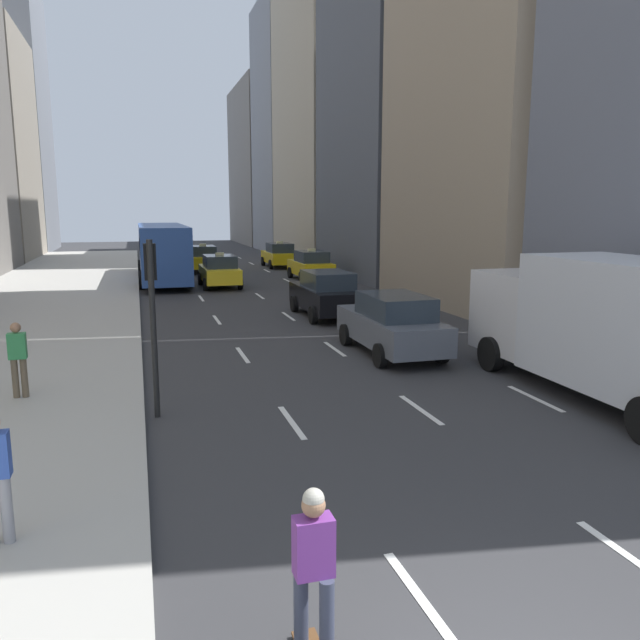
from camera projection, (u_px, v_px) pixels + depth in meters
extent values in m
cube|color=#ADAAA3|center=(48.00, 300.00, 28.45)|extent=(8.00, 66.00, 0.15)
cube|color=white|center=(424.00, 602.00, 6.72)|extent=(0.12, 2.00, 0.01)
cube|color=white|center=(292.00, 422.00, 12.39)|extent=(0.12, 2.00, 0.01)
cube|color=white|center=(243.00, 355.00, 18.06)|extent=(0.12, 2.00, 0.01)
cube|color=white|center=(217.00, 320.00, 23.73)|extent=(0.12, 2.00, 0.01)
cube|color=white|center=(201.00, 298.00, 29.39)|extent=(0.12, 2.00, 0.01)
cube|color=white|center=(191.00, 284.00, 35.06)|extent=(0.12, 2.00, 0.01)
cube|color=white|center=(183.00, 273.00, 40.73)|extent=(0.12, 2.00, 0.01)
cube|color=white|center=(177.00, 265.00, 46.40)|extent=(0.12, 2.00, 0.01)
cube|color=white|center=(172.00, 259.00, 52.07)|extent=(0.12, 2.00, 0.01)
cube|color=white|center=(636.00, 562.00, 7.49)|extent=(0.12, 2.00, 0.01)
cube|color=white|center=(420.00, 409.00, 13.16)|extent=(0.12, 2.00, 0.01)
cube|color=white|center=(335.00, 349.00, 18.83)|extent=(0.12, 2.00, 0.01)
cube|color=white|center=(288.00, 316.00, 24.50)|extent=(0.12, 2.00, 0.01)
cube|color=white|center=(260.00, 296.00, 30.17)|extent=(0.12, 2.00, 0.01)
cube|color=white|center=(240.00, 282.00, 35.84)|extent=(0.12, 2.00, 0.01)
cube|color=white|center=(226.00, 272.00, 41.50)|extent=(0.12, 2.00, 0.01)
cube|color=white|center=(215.00, 264.00, 47.17)|extent=(0.12, 2.00, 0.01)
cube|color=white|center=(206.00, 258.00, 52.84)|extent=(0.12, 2.00, 0.01)
cube|color=white|center=(535.00, 398.00, 13.94)|extent=(0.12, 2.00, 0.01)
cube|color=white|center=(419.00, 343.00, 19.60)|extent=(0.12, 2.00, 0.01)
cube|color=white|center=(356.00, 313.00, 25.27)|extent=(0.12, 2.00, 0.01)
cube|color=white|center=(315.00, 294.00, 30.94)|extent=(0.12, 2.00, 0.01)
cube|color=white|center=(287.00, 281.00, 36.61)|extent=(0.12, 2.00, 0.01)
cube|color=white|center=(267.00, 271.00, 42.28)|extent=(0.12, 2.00, 0.01)
cube|color=white|center=(251.00, 263.00, 47.95)|extent=(0.12, 2.00, 0.01)
cube|color=white|center=(239.00, 258.00, 53.61)|extent=(0.12, 2.00, 0.01)
cube|color=gray|center=(10.00, 89.00, 59.78)|extent=(6.00, 10.88, 31.01)
cube|color=#4C515B|center=(390.00, 113.00, 37.37)|extent=(6.00, 11.50, 19.60)
cube|color=#A89E89|center=(327.00, 48.00, 48.56)|extent=(6.00, 13.63, 32.93)
cube|color=gray|center=(291.00, 130.00, 60.90)|extent=(6.00, 10.24, 23.47)
cube|color=slate|center=(263.00, 166.00, 74.59)|extent=(6.00, 16.39, 18.40)
cube|color=yellow|center=(219.00, 274.00, 33.52)|extent=(1.80, 4.40, 0.76)
cube|color=#28333D|center=(220.00, 261.00, 33.15)|extent=(1.58, 2.29, 0.64)
cube|color=#F2E599|center=(220.00, 254.00, 33.08)|extent=(0.44, 0.20, 0.14)
cylinder|color=black|center=(200.00, 279.00, 34.63)|extent=(0.22, 0.66, 0.66)
cylinder|color=black|center=(233.00, 278.00, 35.12)|extent=(0.22, 0.66, 0.66)
cylinder|color=black|center=(206.00, 284.00, 32.05)|extent=(0.22, 0.66, 0.66)
cylinder|color=black|center=(240.00, 283.00, 32.55)|extent=(0.22, 0.66, 0.66)
cube|color=yellow|center=(279.00, 257.00, 44.88)|extent=(1.80, 4.40, 0.76)
cube|color=#28333D|center=(280.00, 248.00, 44.51)|extent=(1.58, 2.29, 0.64)
cube|color=#F2E599|center=(280.00, 242.00, 44.44)|extent=(0.44, 0.20, 0.14)
cylinder|color=black|center=(263.00, 261.00, 45.99)|extent=(0.22, 0.66, 0.66)
cylinder|color=black|center=(287.00, 261.00, 46.48)|extent=(0.22, 0.66, 0.66)
cylinder|color=black|center=(271.00, 264.00, 43.41)|extent=(0.22, 0.66, 0.66)
cylinder|color=black|center=(296.00, 264.00, 43.91)|extent=(0.22, 0.66, 0.66)
cube|color=yellow|center=(203.00, 261.00, 41.85)|extent=(1.80, 4.40, 0.76)
cube|color=#28333D|center=(203.00, 251.00, 41.48)|extent=(1.58, 2.29, 0.64)
cube|color=#F2E599|center=(203.00, 245.00, 41.41)|extent=(0.44, 0.20, 0.14)
cylinder|color=black|center=(188.00, 265.00, 42.96)|extent=(0.22, 0.66, 0.66)
cylinder|color=black|center=(214.00, 264.00, 43.45)|extent=(0.22, 0.66, 0.66)
cylinder|color=black|center=(191.00, 269.00, 40.38)|extent=(0.22, 0.66, 0.66)
cylinder|color=black|center=(219.00, 268.00, 40.88)|extent=(0.22, 0.66, 0.66)
cube|color=yellow|center=(310.00, 268.00, 36.84)|extent=(1.80, 4.40, 0.76)
cube|color=#28333D|center=(312.00, 256.00, 36.46)|extent=(1.58, 2.29, 0.64)
cube|color=#F2E599|center=(312.00, 250.00, 36.39)|extent=(0.44, 0.20, 0.14)
cylinder|color=black|center=(290.00, 273.00, 37.94)|extent=(0.22, 0.66, 0.66)
cylinder|color=black|center=(319.00, 272.00, 38.44)|extent=(0.22, 0.66, 0.66)
cylinder|color=black|center=(302.00, 277.00, 35.37)|extent=(0.22, 0.66, 0.66)
cylinder|color=black|center=(332.00, 276.00, 35.86)|extent=(0.22, 0.66, 0.66)
cube|color=#565B66|center=(391.00, 329.00, 18.14)|extent=(1.80, 4.66, 0.80)
cube|color=#28333D|center=(395.00, 306.00, 17.75)|extent=(1.58, 2.43, 0.64)
cylinder|color=black|center=(346.00, 335.00, 19.33)|extent=(0.22, 0.66, 0.66)
cylinder|color=black|center=(399.00, 331.00, 19.82)|extent=(0.22, 0.66, 0.66)
cylinder|color=black|center=(380.00, 355.00, 16.59)|extent=(0.22, 0.66, 0.66)
cylinder|color=black|center=(441.00, 351.00, 17.09)|extent=(0.22, 0.66, 0.66)
cube|color=black|center=(325.00, 298.00, 24.39)|extent=(1.80, 4.63, 0.83)
cube|color=#28333D|center=(327.00, 280.00, 23.99)|extent=(1.58, 2.41, 0.64)
cylinder|color=black|center=(294.00, 304.00, 25.57)|extent=(0.22, 0.66, 0.66)
cylinder|color=black|center=(336.00, 302.00, 26.06)|extent=(0.22, 0.66, 0.66)
cylinder|color=black|center=(313.00, 315.00, 22.86)|extent=(0.22, 0.66, 0.66)
cylinder|color=black|center=(359.00, 313.00, 23.35)|extent=(0.22, 0.66, 0.66)
cube|color=#2D519E|center=(162.00, 251.00, 35.76)|extent=(2.50, 11.60, 2.90)
cube|color=#28333D|center=(159.00, 240.00, 41.13)|extent=(2.30, 0.12, 1.40)
cube|color=#28333D|center=(140.00, 245.00, 35.36)|extent=(0.08, 9.86, 1.10)
cube|color=yellow|center=(158.00, 226.00, 40.97)|extent=(1.50, 0.10, 0.36)
cylinder|color=black|center=(140.00, 268.00, 39.04)|extent=(0.30, 1.00, 1.00)
cylinder|color=black|center=(181.00, 267.00, 39.73)|extent=(0.30, 1.00, 1.00)
cylinder|color=black|center=(142.00, 280.00, 32.63)|extent=(0.30, 1.00, 1.00)
cylinder|color=black|center=(190.00, 278.00, 33.32)|extent=(0.30, 1.00, 1.00)
cube|color=silver|center=(528.00, 312.00, 16.36)|extent=(2.10, 2.40, 2.10)
cube|color=#28333D|center=(504.00, 295.00, 17.39)|extent=(1.90, 0.10, 0.90)
cylinder|color=black|center=(491.00, 354.00, 16.26)|extent=(0.28, 0.90, 0.90)
cylinder|color=black|center=(559.00, 349.00, 16.84)|extent=(0.28, 0.90, 0.90)
cylinder|color=#383D51|center=(301.00, 610.00, 5.84)|extent=(0.14, 0.14, 0.84)
cylinder|color=#383D51|center=(327.00, 623.00, 5.66)|extent=(0.14, 0.14, 0.84)
cube|color=#72338C|center=(314.00, 546.00, 5.63)|extent=(0.36, 0.22, 0.56)
sphere|color=#9E7051|center=(313.00, 505.00, 5.56)|extent=(0.22, 0.22, 0.22)
sphere|color=#B2AD9E|center=(313.00, 499.00, 5.55)|extent=(0.20, 0.20, 0.20)
cylinder|color=gray|center=(7.00, 509.00, 7.60)|extent=(0.14, 0.14, 0.86)
cylinder|color=brown|center=(15.00, 378.00, 13.44)|extent=(0.14, 0.14, 0.86)
cylinder|color=brown|center=(24.00, 378.00, 13.49)|extent=(0.14, 0.14, 0.86)
cube|color=#338C4C|center=(17.00, 346.00, 13.34)|extent=(0.36, 0.22, 0.56)
sphere|color=#9E7051|center=(15.00, 328.00, 13.27)|extent=(0.22, 0.22, 0.22)
cylinder|color=black|center=(154.00, 330.00, 12.41)|extent=(0.12, 0.12, 3.60)
cube|color=black|center=(150.00, 262.00, 12.34)|extent=(0.24, 0.20, 0.72)
sphere|color=red|center=(149.00, 250.00, 12.40)|extent=(0.14, 0.14, 0.14)
sphere|color=#4C3F14|center=(150.00, 261.00, 12.44)|extent=(0.14, 0.14, 0.14)
sphere|color=#198C2D|center=(150.00, 273.00, 12.49)|extent=(0.14, 0.14, 0.14)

